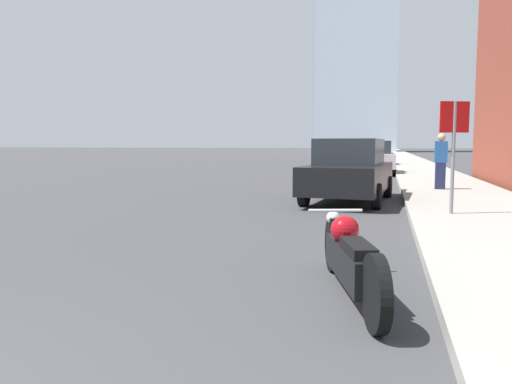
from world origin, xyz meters
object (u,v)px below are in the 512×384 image
at_px(motorcycle, 350,257).
at_px(pedestrian, 441,161).
at_px(parked_car_white, 379,152).
at_px(parked_car_black, 349,171).
at_px(parked_car_silver, 374,158).
at_px(parked_car_blue, 377,154).
at_px(stop_sign, 454,137).

height_order(motorcycle, pedestrian, pedestrian).
height_order(parked_car_white, pedestrian, pedestrian).
bearing_deg(motorcycle, parked_car_black, 78.37).
distance_m(parked_car_silver, parked_car_white, 22.18).
bearing_deg(parked_car_white, pedestrian, -83.31).
distance_m(parked_car_black, parked_car_blue, 22.51).
bearing_deg(parked_car_silver, motorcycle, -94.12).
bearing_deg(stop_sign, pedestrian, 86.51).
relative_size(parked_car_silver, pedestrian, 2.54).
relative_size(parked_car_black, parked_car_blue, 1.06).
relative_size(motorcycle, stop_sign, 1.16).
bearing_deg(parked_car_silver, stop_sign, -87.92).
relative_size(motorcycle, pedestrian, 1.51).
height_order(parked_car_blue, stop_sign, stop_sign).
distance_m(stop_sign, pedestrian, 5.67).
bearing_deg(parked_car_blue, pedestrian, -89.67).
bearing_deg(parked_car_blue, parked_car_silver, -95.84).
relative_size(motorcycle, parked_car_black, 0.54).
bearing_deg(parked_car_black, pedestrian, 52.41).
distance_m(parked_car_blue, parked_car_white, 11.96).
distance_m(parked_car_black, parked_car_white, 34.46).
xyz_separation_m(parked_car_silver, parked_car_blue, (-0.03, 10.22, -0.01)).
xyz_separation_m(parked_car_black, parked_car_white, (0.34, 34.46, -0.01)).
bearing_deg(stop_sign, parked_car_silver, 96.84).
bearing_deg(parked_car_black, motorcycle, -80.62).
height_order(parked_car_black, stop_sign, stop_sign).
bearing_deg(pedestrian, stop_sign, -93.49).
relative_size(parked_car_black, pedestrian, 2.79).
bearing_deg(motorcycle, parked_car_silver, 74.96).
bearing_deg(parked_car_silver, parked_car_blue, 85.40).
height_order(parked_car_silver, parked_car_blue, parked_car_blue).
height_order(parked_car_blue, pedestrian, pedestrian).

